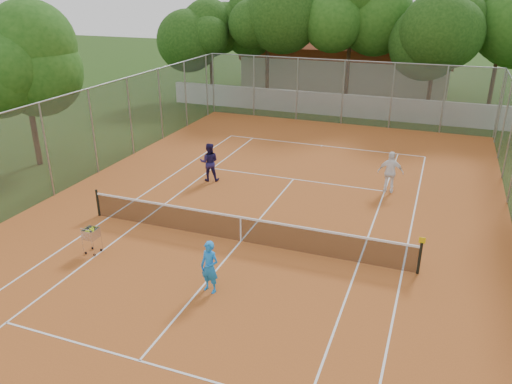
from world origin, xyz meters
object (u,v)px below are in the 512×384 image
(player_far_right, at_px, (391,172))
(ball_hopper, at_px, (92,240))
(tennis_net, at_px, (241,229))
(player_far_left, at_px, (209,162))
(clubhouse, at_px, (348,62))
(player_near, at_px, (210,267))

(player_far_right, bearing_deg, ball_hopper, 41.32)
(tennis_net, relative_size, player_far_left, 6.75)
(clubhouse, height_order, player_far_right, clubhouse)
(clubhouse, xyz_separation_m, player_far_right, (6.28, -22.63, -1.27))
(player_near, relative_size, player_far_right, 0.88)
(player_near, bearing_deg, clubhouse, 105.27)
(clubhouse, xyz_separation_m, player_far_left, (-1.55, -24.07, -1.30))
(tennis_net, bearing_deg, player_near, -84.14)
(player_near, distance_m, player_far_right, 10.29)
(tennis_net, distance_m, player_far_right, 7.69)
(player_near, bearing_deg, player_far_right, 78.52)
(clubhouse, bearing_deg, player_far_left, -93.69)
(clubhouse, height_order, ball_hopper, clubhouse)
(clubhouse, distance_m, player_near, 32.24)
(tennis_net, distance_m, player_near, 3.16)
(player_near, xyz_separation_m, player_far_left, (-3.87, 8.06, 0.08))
(clubhouse, distance_m, ball_hopper, 31.62)
(clubhouse, relative_size, ball_hopper, 16.79)
(player_far_right, xyz_separation_m, ball_hopper, (-8.59, -8.86, -0.43))
(player_far_right, bearing_deg, tennis_net, 51.54)
(tennis_net, bearing_deg, player_far_left, 125.75)
(player_near, bearing_deg, ball_hopper, -176.71)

